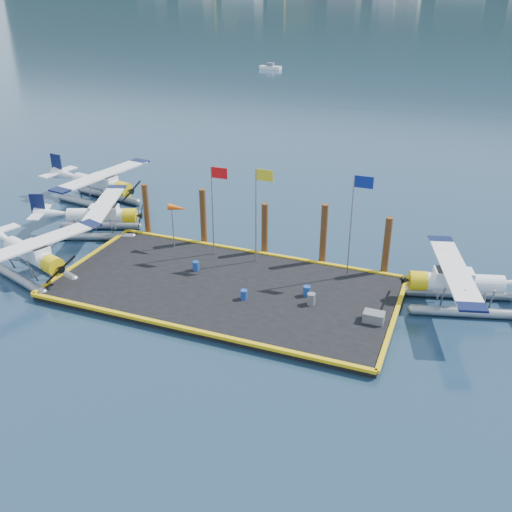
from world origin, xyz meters
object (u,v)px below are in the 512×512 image
at_px(piling_0, 147,211).
at_px(flagpole_yellow, 259,202).
at_px(seaplane_a, 32,257).
at_px(seaplane_d, 459,285).
at_px(flagpole_blue, 355,212).
at_px(crate, 374,317).
at_px(windsock, 178,209).
at_px(drum_1, 244,295).
at_px(piling_4, 386,248).
at_px(drum_2, 311,299).
at_px(flagpole_red, 215,197).
at_px(piling_1, 203,219).
at_px(drum_0, 196,266).
at_px(seaplane_b, 100,217).
at_px(piling_3, 324,236).
at_px(drum_4, 307,291).
at_px(piling_2, 265,231).
at_px(seaplane_c, 101,186).

bearing_deg(piling_0, flagpole_yellow, -9.86).
distance_m(seaplane_a, seaplane_d, 25.48).
relative_size(seaplane_d, flagpole_blue, 1.39).
relative_size(crate, windsock, 0.35).
height_order(seaplane_d, drum_1, seaplane_d).
relative_size(seaplane_d, piling_4, 2.27).
bearing_deg(drum_2, flagpole_red, 152.64).
xyz_separation_m(drum_1, piling_1, (-5.65, 6.41, 1.42)).
relative_size(drum_2, piling_1, 0.16).
height_order(drum_1, piling_0, piling_0).
xyz_separation_m(flagpole_red, piling_0, (-6.21, 1.60, -2.40)).
bearing_deg(windsock, piling_1, 57.34).
bearing_deg(drum_0, flagpole_blue, 15.67).
height_order(drum_2, piling_1, piling_1).
bearing_deg(piling_4, piling_0, 180.00).
xyz_separation_m(seaplane_b, windsock, (6.89, -0.71, 1.87)).
bearing_deg(piling_0, flagpole_blue, -6.01).
height_order(piling_0, piling_3, piling_3).
bearing_deg(drum_1, drum_2, 12.67).
height_order(drum_4, flagpole_yellow, flagpole_yellow).
height_order(piling_3, piling_4, piling_3).
relative_size(crate, piling_1, 0.26).
relative_size(seaplane_b, piling_3, 2.01).
xyz_separation_m(seaplane_d, piling_2, (-12.47, 2.18, 0.50)).
bearing_deg(piling_4, seaplane_b, -177.52).
bearing_deg(drum_4, piling_3, 94.55).
bearing_deg(drum_2, piling_0, 158.13).
xyz_separation_m(drum_1, crate, (7.35, 0.31, -0.01)).
distance_m(seaplane_b, seaplane_c, 6.58).
distance_m(drum_0, windsock, 4.40).
relative_size(seaplane_b, seaplane_d, 0.95).
distance_m(drum_2, flagpole_blue, 5.76).
xyz_separation_m(seaplane_d, piling_0, (-21.47, 2.18, 0.60)).
bearing_deg(flagpole_yellow, drum_1, -78.86).
distance_m(drum_2, piling_1, 10.99).
height_order(drum_4, flagpole_blue, flagpole_blue).
distance_m(flagpole_red, flagpole_blue, 8.99).
bearing_deg(piling_0, drum_0, -35.07).
xyz_separation_m(seaplane_a, seaplane_d, (24.80, 5.86, -0.02)).
height_order(seaplane_b, drum_1, seaplane_b).
bearing_deg(piling_4, drum_4, -127.43).
distance_m(crate, flagpole_blue, 6.45).
relative_size(flagpole_yellow, piling_3, 1.44).
height_order(seaplane_c, flagpole_blue, flagpole_blue).
relative_size(seaplane_c, piling_2, 2.63).
bearing_deg(seaplane_d, drum_1, 94.90).
bearing_deg(crate, flagpole_blue, 117.14).
distance_m(windsock, piling_0, 4.02).
height_order(drum_1, piling_4, piling_4).
relative_size(piling_2, piling_3, 0.88).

